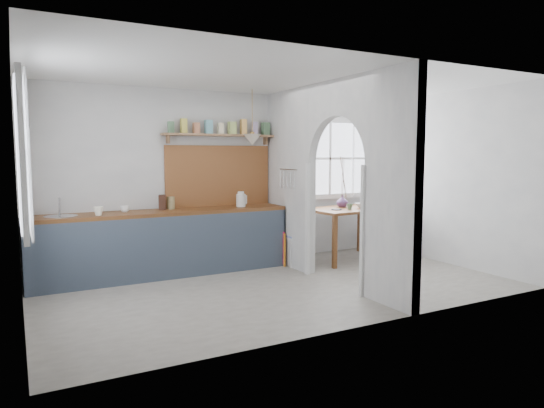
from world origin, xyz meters
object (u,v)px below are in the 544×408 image
dining_table (348,234)px  kettle (241,199)px  vase (342,201)px  chair_right (391,226)px  chair_left (296,235)px

dining_table → kettle: size_ratio=5.91×
kettle → vase: bearing=11.8°
chair_right → kettle: (-2.66, 0.28, 0.54)m
dining_table → chair_right: size_ratio=1.40×
chair_left → kettle: bearing=-104.2°
chair_left → vase: (0.91, 0.08, 0.47)m
chair_right → kettle: 2.73m
chair_right → vase: bearing=66.8°
vase → chair_right: bearing=-7.5°
dining_table → chair_right: chair_right is taller
chair_left → chair_right: chair_right is taller
chair_right → vase: (-0.94, 0.12, 0.45)m
dining_table → chair_left: bearing=169.9°
chair_right → vase: 1.05m
kettle → vase: (1.72, -0.16, -0.09)m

